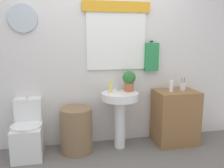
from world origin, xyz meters
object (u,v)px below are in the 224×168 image
wooden_cabinet (175,117)px  lotion_bottle (171,86)px  toothbrush_cup (183,87)px  toilet (28,134)px  pedestal_sink (120,107)px  laundry_hamper (76,130)px  potted_plant (129,80)px  soap_bottle (110,87)px

wooden_cabinet → lotion_bottle: bearing=-158.7°
lotion_bottle → toothbrush_cup: toothbrush_cup is taller
toilet → pedestal_sink: 1.24m
pedestal_sink → toilet: bearing=178.5°
toilet → laundry_hamper: bearing=-2.9°
toothbrush_cup → potted_plant: bearing=177.1°
pedestal_sink → lotion_bottle: lotion_bottle is taller
wooden_cabinet → potted_plant: size_ratio=2.74×
pedestal_sink → toothbrush_cup: (0.92, 0.02, 0.24)m
lotion_bottle → toilet: bearing=177.9°
laundry_hamper → toothbrush_cup: (1.51, 0.02, 0.52)m
toilet → lotion_bottle: (1.92, -0.07, 0.56)m
pedestal_sink → laundry_hamper: bearing=180.0°
laundry_hamper → lotion_bottle: 1.42m
toilet → soap_bottle: bearing=1.0°
pedestal_sink → soap_bottle: (-0.12, 0.05, 0.27)m
toilet → laundry_hamper: size_ratio=1.24×
potted_plant → toothbrush_cup: (0.78, -0.04, -0.12)m
pedestal_sink → soap_bottle: size_ratio=5.16×
soap_bottle → pedestal_sink: bearing=-22.6°
potted_plant → toothbrush_cup: potted_plant is taller
wooden_cabinet → toothbrush_cup: toothbrush_cup is taller
toilet → pedestal_sink: size_ratio=0.95×
toothbrush_cup → soap_bottle: bearing=178.4°
toilet → toothbrush_cup: size_ratio=4.01×
toilet → soap_bottle: 1.23m
pedestal_sink → soap_bottle: 0.30m
laundry_hamper → potted_plant: 0.97m
laundry_hamper → soap_bottle: soap_bottle is taller
laundry_hamper → toothbrush_cup: toothbrush_cup is taller
lotion_bottle → pedestal_sink: bearing=176.8°
pedestal_sink → potted_plant: bearing=23.2°
potted_plant → toothbrush_cup: size_ratio=1.51×
pedestal_sink → soap_bottle: bearing=157.4°
potted_plant → toothbrush_cup: 0.79m
pedestal_sink → lotion_bottle: 0.76m
wooden_cabinet → lotion_bottle: 0.48m
toilet → lotion_bottle: lotion_bottle is taller
lotion_bottle → toothbrush_cup: 0.22m
lotion_bottle → wooden_cabinet: bearing=21.3°
toothbrush_cup → wooden_cabinet: bearing=-168.9°
pedestal_sink → lotion_bottle: (0.71, -0.04, 0.27)m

